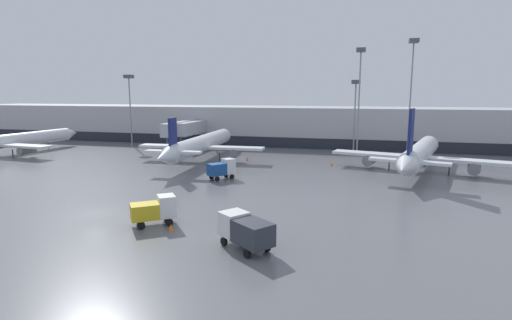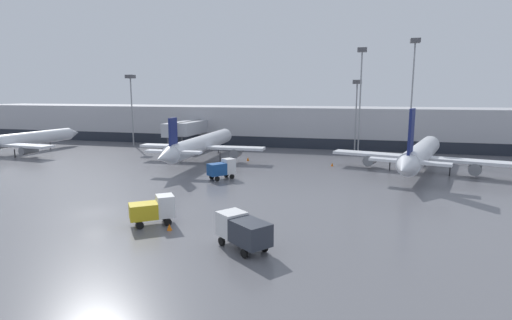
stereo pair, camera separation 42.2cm
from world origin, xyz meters
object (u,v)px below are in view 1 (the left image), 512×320
(service_truck_2, at_px, (222,168))
(apron_light_mast_0, at_px, (129,89))
(parked_jet_1, at_px, (419,154))
(apron_light_mast_7, at_px, (360,73))
(service_truck_0, at_px, (245,229))
(apron_light_mast_2, at_px, (412,67))
(traffic_cone_2, at_px, (170,203))
(traffic_cone_1, at_px, (332,164))
(parked_jet_2, at_px, (1,142))
(apron_light_mast_3, at_px, (356,94))
(service_truck_1, at_px, (155,209))
(traffic_cone_3, at_px, (247,159))
(traffic_cone_0, at_px, (171,227))
(parked_jet_0, at_px, (201,144))

(service_truck_2, height_order, apron_light_mast_0, apron_light_mast_0)
(parked_jet_1, distance_m, service_truck_2, 30.85)
(apron_light_mast_7, bearing_deg, apron_light_mast_0, 179.87)
(service_truck_0, bearing_deg, apron_light_mast_2, -70.82)
(service_truck_0, distance_m, apron_light_mast_2, 59.71)
(traffic_cone_2, xyz_separation_m, apron_light_mast_2, (28.69, 45.61, 16.95))
(traffic_cone_1, bearing_deg, parked_jet_2, -174.47)
(apron_light_mast_2, bearing_deg, traffic_cone_1, -130.36)
(parked_jet_2, distance_m, apron_light_mast_2, 81.48)
(parked_jet_2, relative_size, apron_light_mast_3, 2.60)
(service_truck_2, relative_size, traffic_cone_2, 5.94)
(parked_jet_1, xyz_separation_m, service_truck_1, (-27.17, -33.60, -1.38))
(parked_jet_1, xyz_separation_m, apron_light_mast_3, (-10.49, 19.88, 9.19))
(parked_jet_1, bearing_deg, traffic_cone_1, 95.73)
(service_truck_0, distance_m, apron_light_mast_0, 71.31)
(traffic_cone_3, relative_size, apron_light_mast_2, 0.03)
(traffic_cone_0, bearing_deg, service_truck_1, 154.52)
(parked_jet_0, distance_m, traffic_cone_1, 23.50)
(service_truck_2, distance_m, apron_light_mast_3, 38.59)
(apron_light_mast_7, bearing_deg, traffic_cone_0, -106.38)
(traffic_cone_1, bearing_deg, apron_light_mast_2, 49.64)
(apron_light_mast_3, bearing_deg, service_truck_0, -96.82)
(service_truck_0, bearing_deg, apron_light_mast_0, -14.10)
(service_truck_0, xyz_separation_m, service_truck_1, (-9.88, 3.39, -0.09))
(service_truck_2, relative_size, traffic_cone_3, 6.27)
(parked_jet_2, bearing_deg, parked_jet_0, -79.27)
(service_truck_1, distance_m, apron_light_mast_7, 55.88)
(parked_jet_0, height_order, service_truck_1, parked_jet_0)
(service_truck_1, bearing_deg, parked_jet_2, 112.14)
(traffic_cone_1, distance_m, traffic_cone_2, 33.28)
(parked_jet_2, height_order, traffic_cone_0, parked_jet_2)
(service_truck_2, xyz_separation_m, apron_light_mast_3, (17.52, 32.74, 10.48))
(parked_jet_0, distance_m, traffic_cone_0, 37.08)
(traffic_cone_1, xyz_separation_m, apron_light_mast_7, (3.86, 15.38, 16.01))
(service_truck_2, xyz_separation_m, traffic_cone_3, (-1.02, 16.32, -1.27))
(service_truck_0, distance_m, apron_light_mast_7, 56.83)
(apron_light_mast_0, xyz_separation_m, apron_light_mast_2, (61.81, 0.47, 4.13))
(service_truck_0, relative_size, traffic_cone_1, 8.95)
(parked_jet_2, bearing_deg, traffic_cone_3, -76.73)
(apron_light_mast_0, bearing_deg, apron_light_mast_2, 0.44)
(parked_jet_2, relative_size, service_truck_1, 8.95)
(parked_jet_2, distance_m, traffic_cone_1, 63.84)
(service_truck_1, relative_size, service_truck_2, 1.05)
(service_truck_0, distance_m, traffic_cone_0, 8.18)
(service_truck_2, height_order, apron_light_mast_2, apron_light_mast_2)
(service_truck_1, height_order, apron_light_mast_3, apron_light_mast_3)
(service_truck_0, distance_m, traffic_cone_3, 42.12)
(apron_light_mast_2, bearing_deg, traffic_cone_0, -115.42)
(parked_jet_0, xyz_separation_m, service_truck_0, (19.57, -37.38, -1.56))
(parked_jet_1, xyz_separation_m, traffic_cone_3, (-29.03, 3.45, -2.56))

